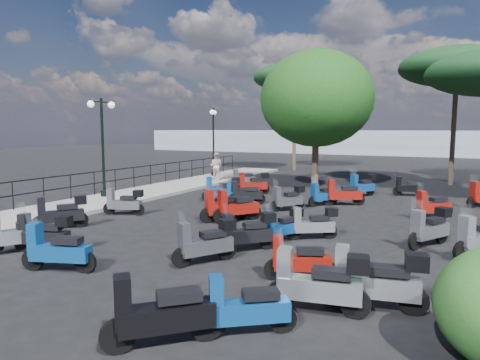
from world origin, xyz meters
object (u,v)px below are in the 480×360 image
at_px(scooter_2, 61,213).
at_px(scooter_6, 18,234).
at_px(scooter_19, 245,309).
at_px(pine_0, 457,67).
at_px(scooter_10, 246,194).
at_px(scooter_11, 253,184).
at_px(scooter_3, 124,202).
at_px(scooter_27, 430,228).
at_px(scooter_1, 44,234).
at_px(scooter_16, 323,195).
at_px(scooter_28, 432,206).
at_px(lamp_post_1, 103,141).
at_px(scooter_13, 247,233).
at_px(scooter_17, 362,186).
at_px(scooter_23, 408,187).
at_px(scooter_7, 57,251).
at_px(scooter_22, 343,194).
at_px(scooter_30, 236,207).
at_px(pedestrian_far, 216,166).
at_px(scooter_9, 239,194).
at_px(pine_2, 295,78).
at_px(scooter_4, 222,190).
at_px(lamp_post_2, 213,137).
at_px(scooter_31, 376,281).
at_px(scooter_20, 313,224).
at_px(scooter_21, 283,226).
at_px(scooter_25, 299,261).
at_px(scooter_18, 160,315).
at_px(scooter_14, 206,243).
at_px(scooter_15, 288,199).
at_px(broadleaf_tree, 316,99).
at_px(scooter_8, 223,207).
at_px(scooter_5, 243,179).

distance_m(scooter_2, scooter_6, 2.62).
distance_m(scooter_19, pine_0, 22.66).
height_order(scooter_10, scooter_11, scooter_11).
distance_m(scooter_6, scooter_19, 7.45).
distance_m(scooter_3, scooter_27, 10.51).
xyz_separation_m(scooter_1, scooter_16, (4.53, 10.06, -0.06)).
relative_size(scooter_1, scooter_28, 1.20).
relative_size(lamp_post_1, scooter_13, 3.34).
xyz_separation_m(scooter_13, scooter_17, (0.87, 10.69, 0.02)).
bearing_deg(scooter_23, scooter_2, 126.21).
bearing_deg(scooter_7, scooter_22, -37.16).
bearing_deg(scooter_30, scooter_7, 115.14).
xyz_separation_m(pedestrian_far, scooter_6, (2.93, -15.34, -0.49)).
bearing_deg(scooter_9, scooter_23, -62.74).
bearing_deg(pine_2, scooter_16, -65.65).
relative_size(scooter_4, pine_2, 0.18).
distance_m(lamp_post_2, scooter_31, 21.40).
xyz_separation_m(scooter_10, scooter_13, (3.17, -6.36, 0.06)).
bearing_deg(scooter_7, lamp_post_2, 0.72).
bearing_deg(scooter_13, scooter_20, -76.34).
bearing_deg(scooter_31, lamp_post_2, 27.39).
height_order(scooter_2, scooter_22, scooter_22).
height_order(scooter_3, scooter_21, scooter_3).
xyz_separation_m(scooter_4, scooter_22, (5.07, 1.41, -0.04)).
height_order(scooter_21, pine_2, pine_2).
xyz_separation_m(scooter_27, pine_0, (0.29, 14.75, 6.15)).
relative_size(pedestrian_far, scooter_6, 1.08).
height_order(scooter_28, pine_2, pine_2).
bearing_deg(scooter_25, scooter_16, -10.44).
bearing_deg(scooter_10, scooter_21, -165.83).
xyz_separation_m(scooter_2, scooter_3, (0.24, 2.67, -0.04)).
height_order(scooter_18, scooter_21, scooter_18).
bearing_deg(scooter_1, scooter_25, -100.02).
height_order(scooter_14, scooter_17, scooter_17).
distance_m(lamp_post_2, scooter_22, 12.19).
xyz_separation_m(scooter_10, scooter_11, (-0.89, 2.55, 0.09)).
relative_size(scooter_15, scooter_22, 0.85).
bearing_deg(scooter_21, scooter_25, 143.59).
xyz_separation_m(broadleaf_tree, pine_0, (6.63, 4.74, 1.83)).
height_order(pedestrian_far, scooter_9, pedestrian_far).
bearing_deg(scooter_8, pedestrian_far, -22.99).
bearing_deg(scooter_7, broadleaf_tree, -22.73).
xyz_separation_m(lamp_post_2, scooter_5, (3.71, -3.01, -2.23)).
bearing_deg(lamp_post_1, pine_2, 96.87).
distance_m(pedestrian_far, scooter_25, 17.31).
height_order(scooter_19, scooter_20, scooter_19).
bearing_deg(scooter_20, scooter_21, 99.10).
height_order(lamp_post_1, scooter_15, lamp_post_1).
relative_size(scooter_15, scooter_27, 0.89).
xyz_separation_m(lamp_post_1, scooter_6, (4.24, -7.39, -2.20)).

